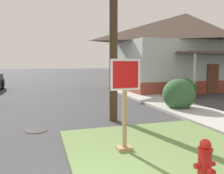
% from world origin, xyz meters
% --- Properties ---
extents(grass_corner_patch, '(4.52, 4.76, 0.08)m').
position_xyz_m(grass_corner_patch, '(2.18, 1.54, 0.04)').
color(grass_corner_patch, '#668447').
rests_on(grass_corner_patch, ground).
extents(sidewalk_strip, '(2.20, 15.37, 0.12)m').
position_xyz_m(sidewalk_strip, '(5.64, 5.39, 0.06)').
color(sidewalk_strip, '#B2AFA8').
rests_on(sidewalk_strip, ground).
extents(fire_hydrant, '(0.38, 0.34, 0.83)m').
position_xyz_m(fire_hydrant, '(1.96, -0.09, 0.47)').
color(fire_hydrant, black).
rests_on(fire_hydrant, grass_corner_patch).
extents(stop_sign, '(0.72, 0.28, 2.17)m').
position_xyz_m(stop_sign, '(1.27, 1.88, 1.14)').
color(stop_sign, '#A3845B').
rests_on(stop_sign, grass_corner_patch).
extents(manhole_cover, '(0.70, 0.70, 0.02)m').
position_xyz_m(manhole_cover, '(-0.78, 4.46, 0.01)').
color(manhole_cover, black).
rests_on(manhole_cover, ground).
extents(street_bench, '(0.47, 1.45, 0.85)m').
position_xyz_m(street_bench, '(5.45, 6.24, 0.58)').
color(street_bench, brown).
rests_on(street_bench, sidewalk_strip).
extents(corner_house, '(11.38, 8.28, 6.11)m').
position_xyz_m(corner_house, '(10.81, 13.46, 3.14)').
color(corner_house, brown).
rests_on(corner_house, ground).
extents(shrub_near_porch, '(1.39, 1.39, 1.17)m').
position_xyz_m(shrub_near_porch, '(7.90, 9.16, 0.58)').
color(shrub_near_porch, '#275925').
rests_on(shrub_near_porch, ground).
extents(shrub_by_curb, '(1.47, 1.47, 1.43)m').
position_xyz_m(shrub_by_curb, '(5.43, 5.99, 0.72)').
color(shrub_by_curb, '#315D35').
rests_on(shrub_by_curb, ground).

